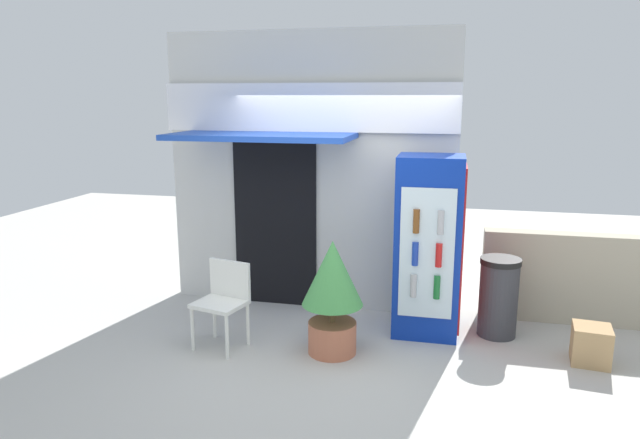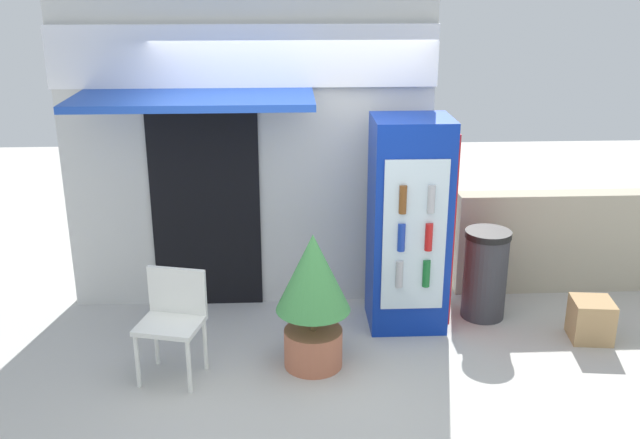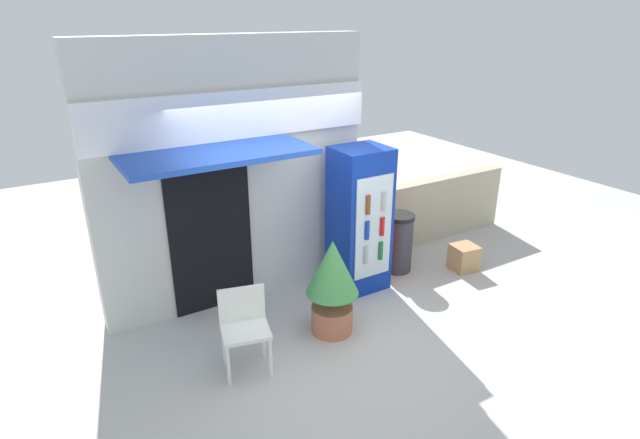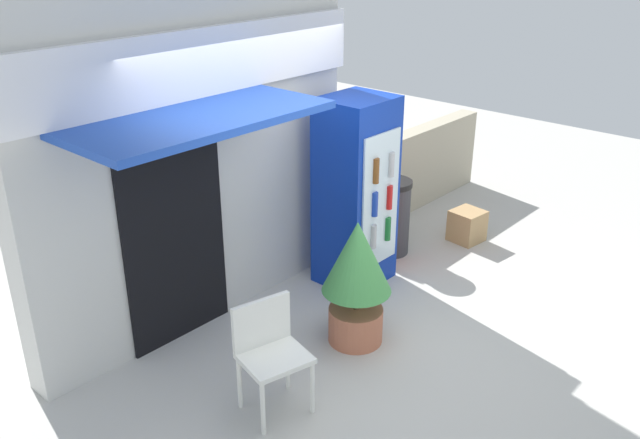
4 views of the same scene
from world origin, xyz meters
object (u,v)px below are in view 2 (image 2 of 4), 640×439
plastic_chair (173,314)px  trash_bin (485,274)px  potted_plant_near_shop (313,291)px  drink_cooler (409,225)px  cardboard_box (591,320)px

plastic_chair → trash_bin: plastic_chair is taller
potted_plant_near_shop → trash_bin: size_ratio=1.35×
drink_cooler → trash_bin: 0.91m
drink_cooler → potted_plant_near_shop: 1.17m
plastic_chair → cardboard_box: bearing=6.3°
drink_cooler → plastic_chair: (-1.98, -0.79, -0.43)m
trash_bin → cardboard_box: (0.82, -0.48, -0.24)m
plastic_chair → potted_plant_near_shop: size_ratio=0.76×
drink_cooler → cardboard_box: drink_cooler is taller
trash_bin → potted_plant_near_shop: bearing=-153.4°
cardboard_box → potted_plant_near_shop: bearing=-172.4°
potted_plant_near_shop → cardboard_box: 2.51m
drink_cooler → plastic_chair: drink_cooler is taller
plastic_chair → cardboard_box: 3.58m
plastic_chair → trash_bin: bearing=17.8°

